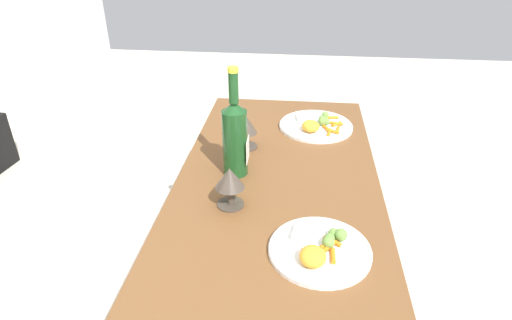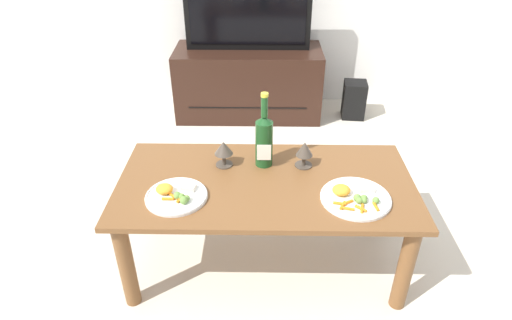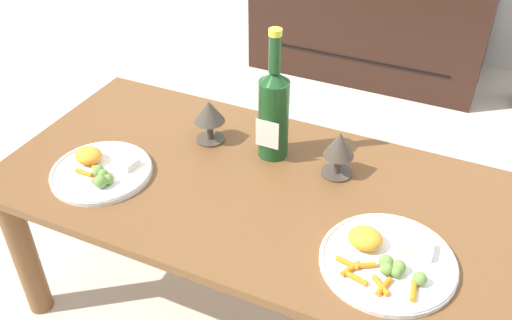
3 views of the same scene
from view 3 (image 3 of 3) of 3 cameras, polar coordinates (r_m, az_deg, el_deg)
The scene contains 8 objects.
ground_plane at distance 1.80m, azimuth -0.18°, elevation -14.66°, with size 6.40×6.40×0.00m, color beige.
dining_table at distance 1.51m, azimuth -0.21°, elevation -4.93°, with size 1.33×0.66×0.49m.
tv_stand at distance 3.01m, azimuth 11.49°, elevation 13.71°, with size 1.15×0.49×0.55m.
wine_bottle at distance 1.48m, azimuth 1.80°, elevation 5.05°, with size 0.08×0.08×0.37m.
goblet_left at distance 1.57m, azimuth -4.75°, elevation 4.65°, with size 0.09×0.09×0.13m.
goblet_right at distance 1.45m, azimuth 8.40°, elevation 1.27°, with size 0.08×0.08×0.13m.
dinner_plate_left at distance 1.53m, azimuth -15.40°, elevation -0.96°, with size 0.27×0.27×0.05m.
dinner_plate_right at distance 1.27m, azimuth 13.03°, elevation -9.69°, with size 0.30×0.30×0.05m.
Camera 3 is at (0.48, -1.03, 1.40)m, focal length 39.66 mm.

